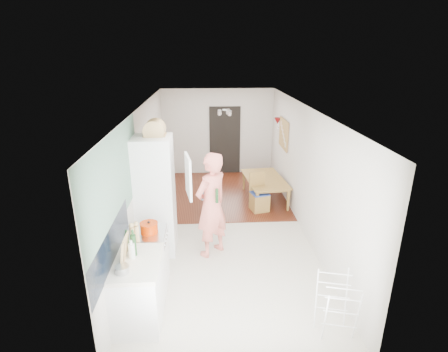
{
  "coord_description": "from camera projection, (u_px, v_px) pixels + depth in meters",
  "views": [
    {
      "loc": [
        -0.36,
        -6.5,
        3.5
      ],
      "look_at": [
        -0.0,
        0.2,
        1.08
      ],
      "focal_mm": 28.0,
      "sensor_mm": 36.0,
      "label": 1
    }
  ],
  "objects": [
    {
      "name": "bottle_b",
      "position": [
        127.0,
        242.0,
        4.74
      ],
      "size": [
        0.07,
        0.07,
        0.26
      ],
      "primitive_type": "cylinder",
      "rotation": [
        0.0,
        0.0,
        -0.18
      ],
      "color": "#1A3E1B",
      "rests_on": "worktop"
    },
    {
      "name": "grey_drape",
      "position": [
        211.0,
        193.0,
        7.73
      ],
      "size": [
        0.45,
        0.45,
        0.19
      ],
      "primitive_type": "cube",
      "rotation": [
        0.0,
        0.0,
        -0.07
      ],
      "color": "slate",
      "rests_on": "stool"
    },
    {
      "name": "range_cooker",
      "position": [
        147.0,
        260.0,
        5.41
      ],
      "size": [
        0.6,
        0.6,
        0.88
      ],
      "primitive_type": "cube",
      "color": "white",
      "rests_on": "room_shell"
    },
    {
      "name": "tile_splashback",
      "position": [
        112.0,
        246.0,
        4.45
      ],
      "size": [
        0.02,
        1.9,
        0.5
      ],
      "primitive_type": "cube",
      "color": "black",
      "rests_on": "room_shell"
    },
    {
      "name": "bottle_c",
      "position": [
        132.0,
        251.0,
        4.58
      ],
      "size": [
        0.09,
        0.09,
        0.21
      ],
      "primitive_type": "cylinder",
      "rotation": [
        0.0,
        0.0,
        0.11
      ],
      "color": "silver",
      "rests_on": "worktop"
    },
    {
      "name": "pinboard_frame",
      "position": [
        283.0,
        134.0,
        8.65
      ],
      "size": [
        0.0,
        0.94,
        0.74
      ],
      "primitive_type": "cube",
      "color": "olive",
      "rests_on": "room_shell"
    },
    {
      "name": "fridge_interior",
      "position": [
        172.0,
        171.0,
        6.01
      ],
      "size": [
        0.02,
        0.52,
        0.66
      ],
      "primitive_type": "cube",
      "color": "white",
      "rests_on": "room_shell"
    },
    {
      "name": "floor",
      "position": [
        225.0,
        228.0,
        7.32
      ],
      "size": [
        3.2,
        7.0,
        0.01
      ],
      "primitive_type": "cube",
      "color": "beige",
      "rests_on": "ground"
    },
    {
      "name": "base_cabinet",
      "position": [
        139.0,
        292.0,
        4.71
      ],
      "size": [
        0.6,
        0.9,
        0.86
      ],
      "primitive_type": "cube",
      "color": "white",
      "rests_on": "room_shell"
    },
    {
      "name": "stool",
      "position": [
        212.0,
        205.0,
        7.86
      ],
      "size": [
        0.37,
        0.37,
        0.43
      ],
      "primitive_type": null,
      "rotation": [
        0.0,
        0.0,
        -0.13
      ],
      "color": "olive",
      "rests_on": "floor"
    },
    {
      "name": "person",
      "position": [
        211.0,
        196.0,
        6.03
      ],
      "size": [
        0.97,
        0.96,
        2.25
      ],
      "primitive_type": "imported",
      "rotation": [
        0.0,
        0.0,
        3.92
      ],
      "color": "#E17162",
      "rests_on": "floor"
    },
    {
      "name": "dining_table",
      "position": [
        266.0,
        191.0,
        8.61
      ],
      "size": [
        0.89,
        1.43,
        0.48
      ],
      "primitive_type": "imported",
      "rotation": [
        0.0,
        0.0,
        1.67
      ],
      "color": "olive",
      "rests_on": "floor"
    },
    {
      "name": "wall_sconce",
      "position": [
        278.0,
        121.0,
        9.2
      ],
      "size": [
        0.18,
        0.18,
        0.16
      ],
      "primitive_type": "cone",
      "color": "maroon",
      "rests_on": "room_shell"
    },
    {
      "name": "held_bottle",
      "position": [
        217.0,
        196.0,
        5.85
      ],
      "size": [
        0.05,
        0.05,
        0.25
      ],
      "primitive_type": "cylinder",
      "color": "#1A3E1B",
      "rests_on": "person"
    },
    {
      "name": "pepper_mill_front",
      "position": [
        132.0,
        235.0,
        4.93
      ],
      "size": [
        0.07,
        0.07,
        0.24
      ],
      "primitive_type": "cylinder",
      "rotation": [
        0.0,
        0.0,
        -0.1
      ],
      "color": "tan",
      "rests_on": "worktop"
    },
    {
      "name": "red_casserole",
      "position": [
        149.0,
        228.0,
        5.23
      ],
      "size": [
        0.29,
        0.29,
        0.16
      ],
      "primitive_type": "cylinder",
      "rotation": [
        0.0,
        0.0,
        0.1
      ],
      "color": "#C22B00",
      "rests_on": "cooker_top"
    },
    {
      "name": "chopping_boards",
      "position": [
        125.0,
        249.0,
        4.47
      ],
      "size": [
        0.09,
        0.27,
        0.36
      ],
      "primitive_type": null,
      "rotation": [
        0.0,
        0.0,
        -0.21
      ],
      "color": "tan",
      "rests_on": "worktop"
    },
    {
      "name": "worktop",
      "position": [
        136.0,
        263.0,
        4.55
      ],
      "size": [
        0.62,
        0.92,
        0.06
      ],
      "primitive_type": "cube",
      "color": "silver",
      "rests_on": "room_shell"
    },
    {
      "name": "wood_floor_overlay",
      "position": [
        221.0,
        193.0,
        9.05
      ],
      "size": [
        3.2,
        3.3,
        0.01
      ],
      "primitive_type": "cube",
      "color": "#5F2714",
      "rests_on": "room_shell"
    },
    {
      "name": "pinboard",
      "position": [
        284.0,
        134.0,
        8.65
      ],
      "size": [
        0.03,
        0.9,
        0.7
      ],
      "primitive_type": "cube",
      "color": "tan",
      "rests_on": "room_shell"
    },
    {
      "name": "dining_chair",
      "position": [
        260.0,
        193.0,
        7.95
      ],
      "size": [
        0.46,
        0.46,
        0.89
      ],
      "primitive_type": null,
      "rotation": [
        0.0,
        0.0,
        0.25
      ],
      "color": "olive",
      "rests_on": "floor"
    },
    {
      "name": "fridge_housing",
      "position": [
        155.0,
        196.0,
        6.15
      ],
      "size": [
        0.66,
        0.66,
        2.15
      ],
      "primitive_type": "cube",
      "color": "white",
      "rests_on": "room_shell"
    },
    {
      "name": "bottle_a",
      "position": [
        134.0,
        245.0,
        4.62
      ],
      "size": [
        0.08,
        0.08,
        0.3
      ],
      "primitive_type": "cylinder",
      "rotation": [
        0.0,
        0.0,
        -0.12
      ],
      "color": "#1A3E1B",
      "rests_on": "worktop"
    },
    {
      "name": "steel_pan",
      "position": [
        122.0,
        269.0,
        4.29
      ],
      "size": [
        0.19,
        0.19,
        0.09
      ],
      "primitive_type": "cylinder",
      "rotation": [
        0.0,
        0.0,
        -0.07
      ],
      "color": "#B7B7BA",
      "rests_on": "worktop"
    },
    {
      "name": "drying_rack",
      "position": [
        336.0,
        307.0,
        4.46
      ],
      "size": [
        0.5,
        0.47,
        0.83
      ],
      "primitive_type": null,
      "rotation": [
        0.0,
        0.0,
        -0.24
      ],
      "color": "white",
      "rests_on": "floor"
    },
    {
      "name": "pepper_mill_back",
      "position": [
        137.0,
        234.0,
        4.97
      ],
      "size": [
        0.08,
        0.08,
        0.25
      ],
      "primitive_type": "cylinder",
      "rotation": [
        0.0,
        0.0,
        -0.32
      ],
      "color": "tan",
      "rests_on": "worktop"
    },
    {
      "name": "sage_wall_panel",
      "position": [
        116.0,
        180.0,
        4.73
      ],
      "size": [
        0.02,
        3.0,
        1.3
      ],
      "primitive_type": "cube",
      "color": "slate",
      "rests_on": "room_shell"
    },
    {
      "name": "fridge_door",
      "position": [
        188.0,
        176.0,
        5.74
      ],
      "size": [
        0.14,
        0.56,
        0.7
      ],
      "primitive_type": "cube",
      "rotation": [
        0.0,
        0.0,
        -1.4
      ],
      "color": "white",
      "rests_on": "room_shell"
    },
    {
      "name": "room_shell",
      "position": [
        225.0,
        171.0,
        6.89
      ],
      "size": [
        3.2,
        7.0,
        2.5
      ],
      "primitive_type": null,
      "color": "beige",
      "rests_on": "ground"
    },
    {
      "name": "doorway_recess",
      "position": [
        225.0,
        141.0,
        10.26
      ],
      "size": [
        0.9,
        0.04,
        2.0
      ],
      "primitive_type": "cube",
      "color": "black",
      "rests_on": "room_shell"
    },
    {
      "name": "bread_bin",
      "position": [
        155.0,
        130.0,
        5.85
      ],
      "size": [
        0.44,
        0.42,
        0.19
      ],
      "primitive_type": null,
      "rotation": [
        0.0,
        0.0,
        -0.22
      ],
      "color": "tan",
      "rests_on": "fridge_housing"
    },
    {
      "name": "cooker_top",
      "position": [
        145.0,
        234.0,
        5.25
      ],
      "size": [
        0.6,
        0.6,
        0.04
      ],
      "primitive_type": "cube",
      "color": "#B7B7BA",
      "rests_on": "room_shell"
    }
  ]
}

